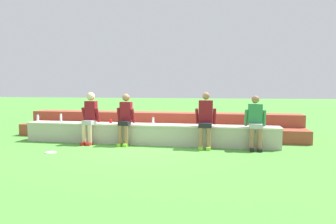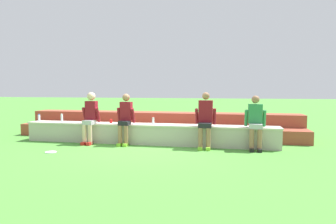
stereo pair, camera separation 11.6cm
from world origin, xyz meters
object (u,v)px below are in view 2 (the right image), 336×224
person_right_of_center (255,121)px  water_bottle_near_right (39,118)px  water_bottle_near_left (62,118)px  plastic_cup_middle (111,121)px  person_far_left (90,116)px  person_center (205,118)px  person_left_of_center (125,118)px  frisbee (51,152)px  water_bottle_mid_left (153,121)px

person_right_of_center → water_bottle_near_right: (-6.29, 0.29, -0.08)m
water_bottle_near_left → plastic_cup_middle: size_ratio=2.34×
plastic_cup_middle → person_far_left: bearing=-147.9°
person_center → person_left_of_center: bearing=179.8°
water_bottle_near_left → frisbee: (0.64, -1.55, -0.67)m
person_left_of_center → person_right_of_center: (3.43, 0.00, -0.01)m
person_right_of_center → person_center: bearing=-179.5°
person_left_of_center → person_center: size_ratio=0.97×
water_bottle_mid_left → person_right_of_center: bearing=-3.9°
person_far_left → frisbee: person_far_left is taller
person_right_of_center → water_bottle_near_left: bearing=177.6°
person_center → water_bottle_near_left: 4.25m
water_bottle_near_left → plastic_cup_middle: (1.53, 0.05, -0.06)m
person_far_left → person_center: 3.21m
water_bottle_mid_left → water_bottle_near_left: (-2.80, 0.05, 0.02)m
person_far_left → frisbee: bearing=-107.3°
plastic_cup_middle → frisbee: size_ratio=0.40×
person_far_left → water_bottle_near_left: 1.07m
person_left_of_center → water_bottle_near_left: 2.08m
person_center → water_bottle_near_left: person_center is taller
water_bottle_near_left → water_bottle_mid_left: bearing=-1.1°
person_left_of_center → frisbee: size_ratio=5.27×
person_far_left → person_left_of_center: person_far_left is taller
person_far_left → person_center: person_center is taller
person_far_left → person_left_of_center: 1.03m
water_bottle_near_left → person_right_of_center: bearing=-2.4°
person_center → person_right_of_center: person_center is taller
person_center → frisbee: size_ratio=5.45×
water_bottle_near_left → frisbee: 1.80m
person_left_of_center → water_bottle_near_left: size_ratio=5.60×
person_right_of_center → frisbee: 5.08m
person_center → person_right_of_center: size_ratio=1.06×
water_bottle_near_right → person_left_of_center: bearing=-5.9°
person_far_left → water_bottle_mid_left: 1.78m
water_bottle_near_right → plastic_cup_middle: 2.33m
person_far_left → frisbee: 1.56m
person_far_left → plastic_cup_middle: person_far_left is taller
person_right_of_center → plastic_cup_middle: person_right_of_center is taller
person_right_of_center → water_bottle_near_right: person_right_of_center is taller
person_far_left → water_bottle_near_right: person_far_left is taller
person_far_left → water_bottle_mid_left: size_ratio=6.55×
person_far_left → water_bottle_mid_left: person_far_left is taller
person_far_left → person_left_of_center: (1.03, 0.02, -0.03)m
person_right_of_center → water_bottle_near_right: size_ratio=6.35×
water_bottle_mid_left → water_bottle_near_left: water_bottle_near_left is taller
person_right_of_center → water_bottle_mid_left: person_right_of_center is taller
person_left_of_center → water_bottle_near_left: person_left_of_center is taller
person_far_left → person_right_of_center: size_ratio=1.05×
person_center → water_bottle_near_left: size_ratio=5.78×
water_bottle_near_right → plastic_cup_middle: (2.33, -0.01, -0.05)m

